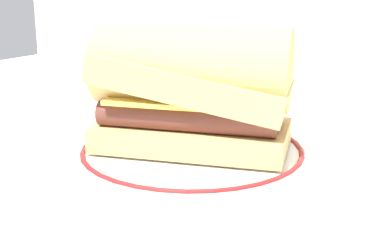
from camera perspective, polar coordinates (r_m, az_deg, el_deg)
The scene contains 4 objects.
ground_plane at distance 0.58m, azimuth 2.32°, elevation -4.73°, with size 1.50×1.50×0.00m, color white.
plate at distance 0.59m, azimuth -0.00°, elevation -3.45°, with size 0.26×0.26×0.01m.
sausage_sandwich at distance 0.57m, azimuth -0.00°, elevation 3.38°, with size 0.23×0.17×0.13m.
drinking_glass at distance 0.75m, azimuth 15.83°, elevation 3.48°, with size 0.06×0.06×0.12m.
Camera 1 is at (0.30, -0.45, 0.21)m, focal length 50.92 mm.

